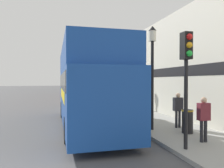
{
  "coord_description": "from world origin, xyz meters",
  "views": [
    {
      "loc": [
        2.21,
        -4.75,
        2.3
      ],
      "look_at": [
        5.15,
        6.76,
        2.1
      ],
      "focal_mm": 35.0,
      "sensor_mm": 36.0,
      "label": 1
    }
  ],
  "objects": [
    {
      "name": "tour_bus",
      "position": [
        3.74,
        6.21,
        1.78
      ],
      "size": [
        2.54,
        9.58,
        3.89
      ],
      "rotation": [
        0.0,
        0.0,
        0.0
      ],
      "color": "#19479E",
      "rests_on": "ground_plane"
    },
    {
      "name": "litter_bin",
      "position": [
        7.42,
        3.12,
        0.65
      ],
      "size": [
        0.48,
        0.48,
        0.96
      ],
      "color": "black",
      "rests_on": "sidewalk"
    },
    {
      "name": "sidewalk",
      "position": [
        7.32,
        18.0,
        0.07
      ],
      "size": [
        3.13,
        108.0,
        0.14
      ],
      "color": "#999993",
      "rests_on": "ground_plane"
    },
    {
      "name": "pedestrian_second",
      "position": [
        7.59,
        4.13,
        1.1
      ],
      "size": [
        0.42,
        0.23,
        1.59
      ],
      "color": "#232328",
      "rests_on": "sidewalk"
    },
    {
      "name": "pedestrian_nearest",
      "position": [
        7.2,
        1.82,
        1.09
      ],
      "size": [
        0.41,
        0.23,
        1.58
      ],
      "color": "#232328",
      "rests_on": "sidewalk"
    },
    {
      "name": "ground_plane",
      "position": [
        0.0,
        21.0,
        0.0
      ],
      "size": [
        144.0,
        144.0,
        0.0
      ],
      "primitive_type": "plane",
      "color": "#4C4C4F"
    },
    {
      "name": "lamp_post_nearest",
      "position": [
        6.29,
        4.07,
        3.29
      ],
      "size": [
        0.35,
        0.35,
        4.54
      ],
      "color": "black",
      "rests_on": "sidewalk"
    },
    {
      "name": "parked_car_ahead_of_bus",
      "position": [
        4.64,
        14.1,
        0.64
      ],
      "size": [
        1.91,
        4.43,
        1.35
      ],
      "rotation": [
        0.0,
        0.0,
        -0.04
      ],
      "color": "silver",
      "rests_on": "ground_plane"
    },
    {
      "name": "lamp_post_second",
      "position": [
        6.11,
        13.15,
        3.41
      ],
      "size": [
        0.35,
        0.35,
        4.75
      ],
      "color": "black",
      "rests_on": "sidewalk"
    },
    {
      "name": "traffic_signal",
      "position": [
        6.15,
        1.27,
        2.83
      ],
      "size": [
        0.28,
        0.42,
        3.67
      ],
      "color": "black",
      "rests_on": "sidewalk"
    },
    {
      "name": "brick_terrace_rear",
      "position": [
        11.88,
        24.88,
        4.61
      ],
      "size": [
        6.0,
        24.11,
        9.21
      ],
      "color": "#935642",
      "rests_on": "ground_plane"
    }
  ]
}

